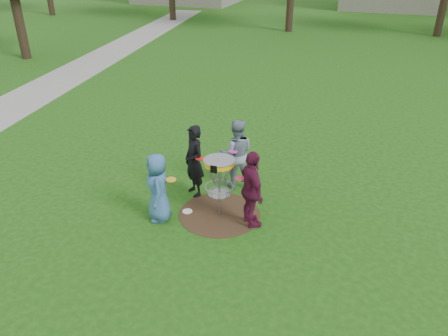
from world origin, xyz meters
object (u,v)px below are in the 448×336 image
(player_black, at_px, (194,161))
(disc_golf_basket, at_px, (219,173))
(player_blue, at_px, (158,188))
(player_grey, at_px, (236,154))
(player_maroon, at_px, (252,190))

(player_black, relative_size, disc_golf_basket, 1.25)
(player_blue, height_order, player_black, player_black)
(player_blue, bearing_deg, player_grey, 120.81)
(player_grey, bearing_deg, player_blue, 40.34)
(player_maroon, bearing_deg, player_blue, 64.51)
(player_black, bearing_deg, player_blue, -64.31)
(player_black, height_order, disc_golf_basket, player_black)
(player_black, relative_size, player_grey, 1.00)
(player_grey, xyz_separation_m, player_maroon, (0.81, -1.49, -0.01))
(player_grey, height_order, disc_golf_basket, player_grey)
(player_blue, height_order, disc_golf_basket, player_blue)
(player_grey, relative_size, player_maroon, 1.01)
(player_blue, bearing_deg, player_black, 136.27)
(player_blue, distance_m, player_grey, 2.21)
(player_blue, relative_size, player_maroon, 0.90)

